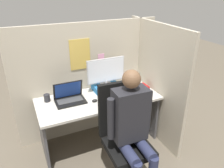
{
  "coord_description": "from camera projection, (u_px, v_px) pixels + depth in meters",
  "views": [
    {
      "loc": [
        -0.88,
        -1.99,
        2.07
      ],
      "look_at": [
        0.11,
        0.17,
        0.96
      ],
      "focal_mm": 35.0,
      "sensor_mm": 36.0,
      "label": 1
    }
  ],
  "objects": [
    {
      "name": "ground_plane",
      "position": [
        110.0,
        157.0,
        2.85
      ],
      "size": [
        12.0,
        12.0,
        0.0
      ],
      "primitive_type": "plane",
      "color": "#665B4C"
    },
    {
      "name": "mouse",
      "position": [
        95.0,
        101.0,
        2.73
      ],
      "size": [
        0.07,
        0.05,
        0.03
      ],
      "color": "black",
      "rests_on": "desk"
    },
    {
      "name": "laptop",
      "position": [
        70.0,
        98.0,
        2.73
      ],
      "size": [
        0.37,
        0.25,
        0.25
      ],
      "color": "black",
      "rests_on": "desk"
    },
    {
      "name": "pen_cup",
      "position": [
        47.0,
        98.0,
        2.73
      ],
      "size": [
        0.08,
        0.08,
        0.1
      ],
      "color": "#28282D",
      "rests_on": "desk"
    },
    {
      "name": "carrot_toy",
      "position": [
        131.0,
        100.0,
        2.73
      ],
      "size": [
        0.04,
        0.15,
        0.04
      ],
      "color": "orange",
      "rests_on": "desk"
    },
    {
      "name": "cubicle_panel_back",
      "position": [
        89.0,
        80.0,
        3.09
      ],
      "size": [
        2.07,
        0.05,
        1.62
      ],
      "color": "#B7AD99",
      "rests_on": "ground"
    },
    {
      "name": "monitor",
      "position": [
        106.0,
        71.0,
        2.93
      ],
      "size": [
        0.53,
        0.17,
        0.37
      ],
      "color": "#B2B2B7",
      "rests_on": "paper_box"
    },
    {
      "name": "office_chair",
      "position": [
        124.0,
        133.0,
        2.38
      ],
      "size": [
        0.52,
        0.57,
        1.13
      ],
      "color": "black",
      "rests_on": "ground"
    },
    {
      "name": "desk",
      "position": [
        99.0,
        109.0,
        2.9
      ],
      "size": [
        1.57,
        0.68,
        0.71
      ],
      "color": "beige",
      "rests_on": "ground"
    },
    {
      "name": "cubicle_panel_right",
      "position": [
        154.0,
        82.0,
        3.04
      ],
      "size": [
        0.04,
        1.32,
        1.62
      ],
      "color": "#B7AD99",
      "rests_on": "ground"
    },
    {
      "name": "person",
      "position": [
        133.0,
        126.0,
        2.15
      ],
      "size": [
        0.48,
        0.47,
        1.36
      ],
      "color": "#282D4C",
      "rests_on": "ground"
    },
    {
      "name": "paper_box",
      "position": [
        106.0,
        87.0,
        3.03
      ],
      "size": [
        0.36,
        0.26,
        0.08
      ],
      "color": "#236BAD",
      "rests_on": "desk"
    },
    {
      "name": "stapler",
      "position": [
        145.0,
        86.0,
        3.1
      ],
      "size": [
        0.05,
        0.17,
        0.04
      ],
      "color": "#A31919",
      "rests_on": "desk"
    }
  ]
}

